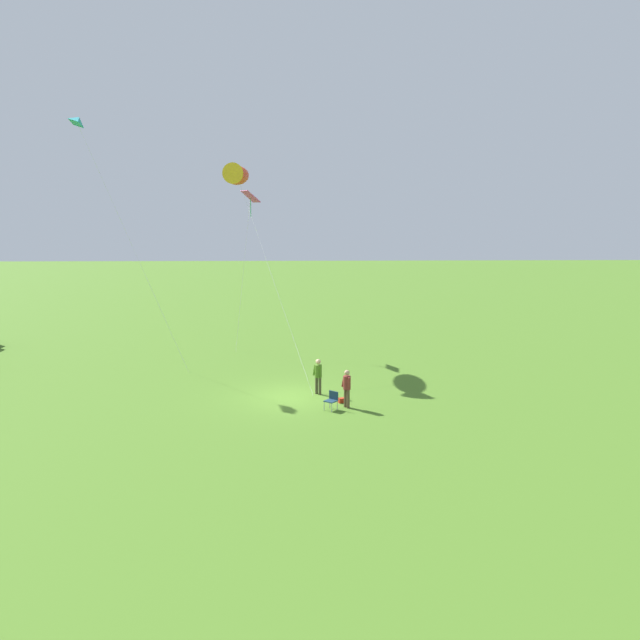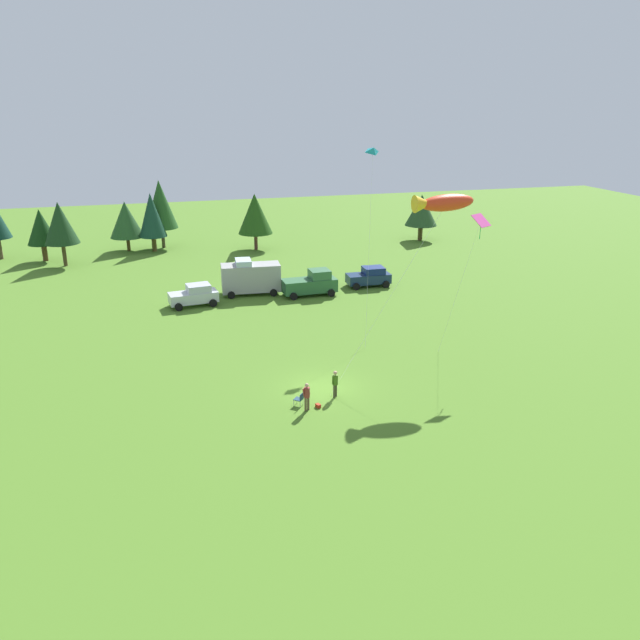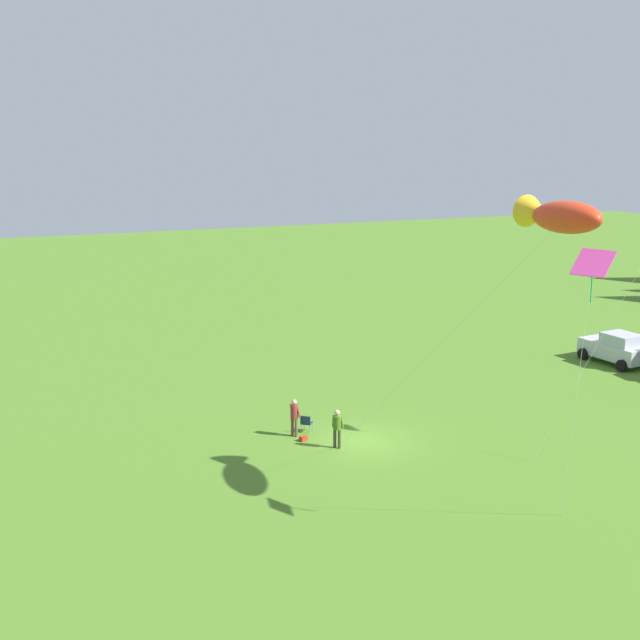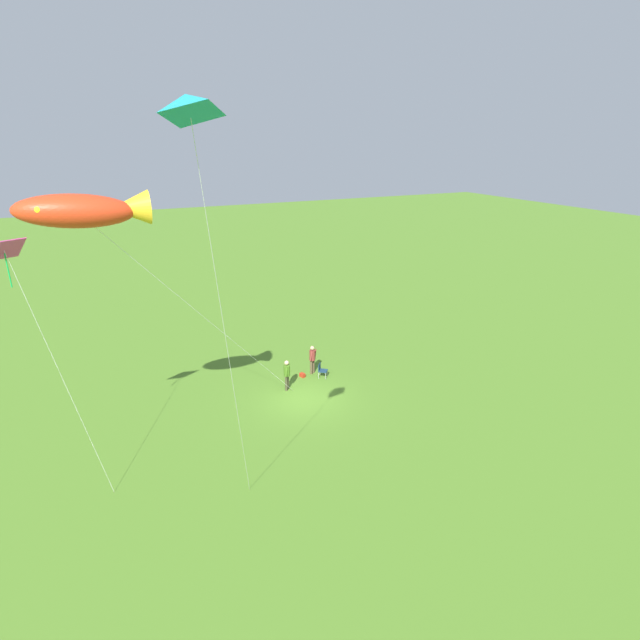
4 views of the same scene
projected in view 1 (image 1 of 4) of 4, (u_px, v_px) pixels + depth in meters
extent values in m
plane|color=#4A7623|center=(290.00, 397.00, 29.73)|extent=(160.00, 160.00, 0.00)
cylinder|color=#413E28|center=(320.00, 386.00, 30.04)|extent=(0.14, 0.14, 0.85)
cylinder|color=#413E28|center=(317.00, 385.00, 30.18)|extent=(0.14, 0.14, 0.85)
cylinder|color=#3E671A|center=(318.00, 371.00, 29.98)|extent=(0.48, 0.48, 0.62)
sphere|color=tan|center=(318.00, 362.00, 29.90)|extent=(0.24, 0.24, 0.24)
cylinder|color=#3E671A|center=(320.00, 371.00, 29.80)|extent=(0.15, 0.15, 0.55)
cylinder|color=#3E671A|center=(314.00, 370.00, 30.06)|extent=(0.20, 0.20, 0.56)
cube|color=#1B364D|center=(331.00, 401.00, 27.73)|extent=(0.68, 0.68, 0.04)
cube|color=#1B364D|center=(334.00, 395.00, 27.87)|extent=(0.33, 0.40, 0.40)
cylinder|color=#A5A8AD|center=(332.00, 408.00, 27.48)|extent=(0.03, 0.03, 0.42)
cylinder|color=#A5A8AD|center=(324.00, 406.00, 27.73)|extent=(0.03, 0.03, 0.42)
cylinder|color=#A5A8AD|center=(337.00, 405.00, 27.81)|extent=(0.03, 0.03, 0.42)
cylinder|color=#A5A8AD|center=(330.00, 403.00, 28.06)|extent=(0.03, 0.03, 0.42)
cylinder|color=brown|center=(348.00, 399.00, 27.99)|extent=(0.14, 0.14, 0.85)
cylinder|color=brown|center=(345.00, 398.00, 28.17)|extent=(0.14, 0.14, 0.85)
cylinder|color=maroon|center=(347.00, 383.00, 27.95)|extent=(0.47, 0.47, 0.62)
sphere|color=tan|center=(347.00, 373.00, 27.87)|extent=(0.24, 0.24, 0.24)
cylinder|color=maroon|center=(348.00, 383.00, 27.75)|extent=(0.21, 0.18, 0.56)
cylinder|color=maroon|center=(343.00, 381.00, 28.08)|extent=(0.26, 0.20, 0.55)
cube|color=#A92B15|center=(342.00, 400.00, 28.84)|extent=(0.31, 0.37, 0.22)
ellipsoid|color=red|center=(237.00, 175.00, 37.03)|extent=(3.84, 1.51, 1.32)
cone|color=yellow|center=(234.00, 174.00, 35.39)|extent=(1.30, 1.18, 1.18)
sphere|color=yellow|center=(233.00, 174.00, 38.00)|extent=(0.29, 0.29, 0.29)
cylinder|color=silver|center=(271.00, 274.00, 33.48)|extent=(9.27, 4.37, 10.82)
cylinder|color=#4C3823|center=(313.00, 396.00, 29.94)|extent=(0.04, 0.04, 0.01)
cube|color=#D73E96|center=(250.00, 196.00, 39.51)|extent=(1.45, 1.36, 0.75)
cylinder|color=green|center=(251.00, 208.00, 39.63)|extent=(0.04, 0.04, 1.16)
cylinder|color=silver|center=(243.00, 274.00, 39.35)|extent=(2.03, 0.97, 9.63)
cylinder|color=#4C3823|center=(236.00, 352.00, 39.19)|extent=(0.04, 0.04, 0.01)
pyramid|color=teal|center=(79.00, 121.00, 34.17)|extent=(1.37, 1.22, 0.68)
cylinder|color=silver|center=(133.00, 248.00, 34.25)|extent=(2.37, 5.99, 13.44)
cylinder|color=#4C3823|center=(189.00, 372.00, 34.35)|extent=(0.04, 0.04, 0.01)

